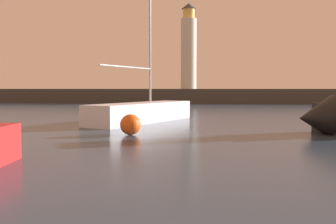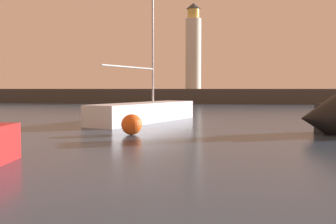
{
  "view_description": "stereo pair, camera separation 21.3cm",
  "coord_description": "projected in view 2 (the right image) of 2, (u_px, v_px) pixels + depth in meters",
  "views": [
    {
      "loc": [
        -0.48,
        -1.01,
        2.01
      ],
      "look_at": [
        -1.88,
        12.39,
        1.18
      ],
      "focal_mm": 41.28,
      "sensor_mm": 36.0,
      "label": 1
    },
    {
      "loc": [
        -0.27,
        -0.98,
        2.01
      ],
      "look_at": [
        -1.88,
        12.39,
        1.18
      ],
      "focal_mm": 41.28,
      "sensor_mm": 36.0,
      "label": 2
    }
  ],
  "objects": [
    {
      "name": "ground_plane",
      "position": [
        218.0,
        117.0,
        27.48
      ],
      "size": [
        220.0,
        220.0,
        0.0
      ],
      "primitive_type": "plane",
      "color": "#2D3D51"
    },
    {
      "name": "breakwater",
      "position": [
        217.0,
        96.0,
        53.83
      ],
      "size": [
        83.46,
        6.24,
        1.95
      ],
      "primitive_type": "cube",
      "color": "#423F3D",
      "rests_on": "ground_plane"
    },
    {
      "name": "lighthouse",
      "position": [
        193.0,
        49.0,
        53.82
      ],
      "size": [
        2.17,
        2.17,
        11.88
      ],
      "color": "silver",
      "rests_on": "breakwater"
    },
    {
      "name": "sailboat_moored",
      "position": [
        145.0,
        111.0,
        23.17
      ],
      "size": [
        5.32,
        8.97,
        12.57
      ],
      "color": "silver",
      "rests_on": "ground_plane"
    },
    {
      "name": "mooring_buoy",
      "position": [
        132.0,
        125.0,
        16.61
      ],
      "size": [
        0.9,
        0.9,
        0.9
      ],
      "primitive_type": "sphere",
      "color": "#EA5919",
      "rests_on": "ground_plane"
    }
  ]
}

